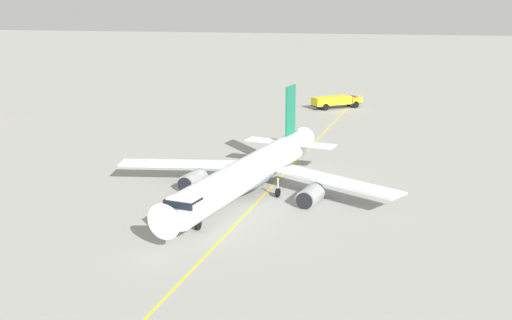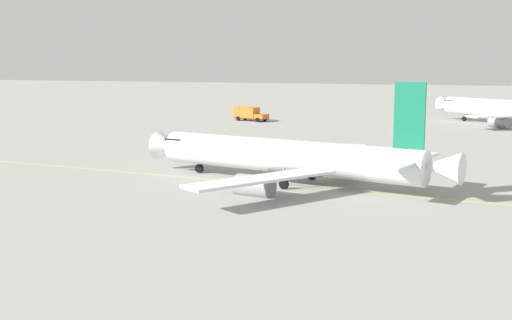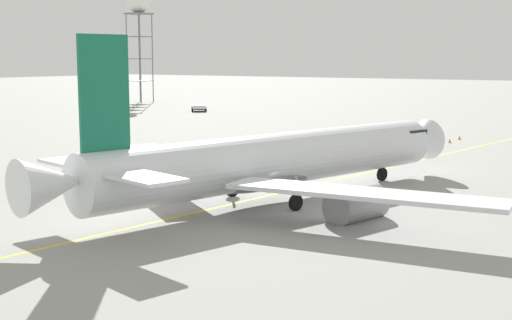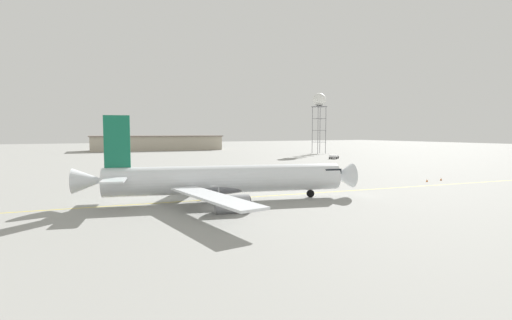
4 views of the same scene
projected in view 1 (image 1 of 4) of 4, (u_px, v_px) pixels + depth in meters
ground_plane at (248, 193)px, 81.88m from camera, size 600.00×600.00×0.00m
airliner_main at (249, 174)px, 80.08m from camera, size 36.17×37.99×11.77m
fire_tender_truck at (336, 101)px, 139.62m from camera, size 10.45×8.51×2.50m
taxiway_centreline at (259, 200)px, 79.27m from camera, size 19.25×171.58×0.01m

